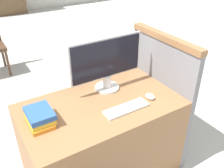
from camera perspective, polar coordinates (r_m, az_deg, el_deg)
name	(u,v)px	position (r m, az deg, el deg)	size (l,w,h in m)	color
desk	(102,140)	(2.15, -2.38, -12.72)	(1.22, 0.72, 0.74)	#8C603D
carrel_divider	(159,95)	(2.34, 10.80, -2.41)	(0.07, 0.78, 1.16)	slate
monitor	(107,63)	(1.99, -1.25, 4.91)	(0.64, 0.20, 0.44)	silver
keyboard	(126,108)	(1.86, 3.31, -5.60)	(0.35, 0.11, 0.02)	silver
mouse	(150,96)	(1.99, 8.70, -2.82)	(0.06, 0.09, 0.03)	white
book_stack	(40,117)	(1.77, -16.20, -7.29)	(0.17, 0.23, 0.10)	orange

